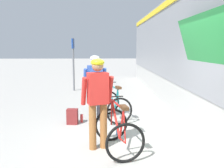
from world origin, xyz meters
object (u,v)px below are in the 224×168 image
(cyclist_near_in_red, at_px, (98,96))
(water_bottle_by_the_backpack, at_px, (82,118))
(platform_sign_post, at_px, (73,55))
(cyclist_far_in_blue, at_px, (95,82))
(water_bottle_near_the_bikes, at_px, (118,131))
(backpack_on_platform, at_px, (72,117))
(bicycle_near_red, at_px, (118,131))
(bicycle_far_teal, at_px, (113,105))

(cyclist_near_in_red, relative_size, water_bottle_by_the_backpack, 8.21)
(cyclist_near_in_red, relative_size, platform_sign_post, 0.73)
(cyclist_far_in_blue, height_order, platform_sign_post, platform_sign_post)
(cyclist_near_in_red, bearing_deg, platform_sign_post, 101.27)
(water_bottle_by_the_backpack, distance_m, platform_sign_post, 5.11)
(water_bottle_near_the_bikes, bearing_deg, cyclist_far_in_blue, 115.98)
(backpack_on_platform, xyz_separation_m, water_bottle_by_the_backpack, (0.22, 0.14, -0.09))
(bicycle_near_red, distance_m, bicycle_far_teal, 2.07)
(bicycle_near_red, relative_size, platform_sign_post, 0.50)
(backpack_on_platform, height_order, water_bottle_near_the_bikes, backpack_on_platform)
(cyclist_near_in_red, distance_m, water_bottle_near_the_bikes, 1.27)
(backpack_on_platform, distance_m, platform_sign_post, 5.19)
(cyclist_far_in_blue, bearing_deg, platform_sign_post, 104.13)
(backpack_on_platform, relative_size, water_bottle_by_the_backpack, 1.86)
(cyclist_far_in_blue, relative_size, bicycle_far_teal, 1.44)
(cyclist_far_in_blue, xyz_separation_m, platform_sign_post, (-1.17, 4.64, 0.57))
(water_bottle_near_the_bikes, xyz_separation_m, platform_sign_post, (-1.72, 5.77, 1.53))
(cyclist_near_in_red, height_order, cyclist_far_in_blue, same)
(cyclist_near_in_red, height_order, water_bottle_near_the_bikes, cyclist_near_in_red)
(water_bottle_by_the_backpack, xyz_separation_m, platform_sign_post, (-0.81, 4.82, 1.52))
(backpack_on_platform, xyz_separation_m, platform_sign_post, (-0.58, 4.96, 1.42))
(bicycle_near_red, relative_size, backpack_on_platform, 2.99)
(bicycle_near_red, height_order, water_bottle_near_the_bikes, bicycle_near_red)
(cyclist_far_in_blue, relative_size, backpack_on_platform, 4.40)
(water_bottle_by_the_backpack, bearing_deg, platform_sign_post, 99.54)
(cyclist_near_in_red, distance_m, water_bottle_by_the_backpack, 1.99)
(bicycle_near_red, bearing_deg, cyclist_near_in_red, 161.43)
(cyclist_near_in_red, relative_size, bicycle_near_red, 1.47)
(bicycle_far_teal, bearing_deg, cyclist_far_in_blue, -169.85)
(bicycle_far_teal, relative_size, water_bottle_near_the_bikes, 6.32)
(cyclist_near_in_red, relative_size, water_bottle_near_the_bikes, 9.08)
(cyclist_far_in_blue, height_order, water_bottle_by_the_backpack, cyclist_far_in_blue)
(cyclist_far_in_blue, distance_m, water_bottle_by_the_backpack, 1.03)
(cyclist_near_in_red, bearing_deg, water_bottle_near_the_bikes, 59.76)
(cyclist_far_in_blue, xyz_separation_m, bicycle_far_teal, (0.49, 0.09, -0.65))
(bicycle_near_red, distance_m, platform_sign_post, 6.94)
(backpack_on_platform, bearing_deg, water_bottle_near_the_bikes, -31.64)
(cyclist_near_in_red, distance_m, platform_sign_post, 6.65)
(cyclist_far_in_blue, xyz_separation_m, water_bottle_by_the_backpack, (-0.36, -0.18, -0.95))
(bicycle_near_red, xyz_separation_m, backpack_on_platform, (-1.09, 1.67, -0.20))
(bicycle_far_teal, height_order, backpack_on_platform, bicycle_far_teal)
(bicycle_near_red, height_order, water_bottle_by_the_backpack, bicycle_near_red)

